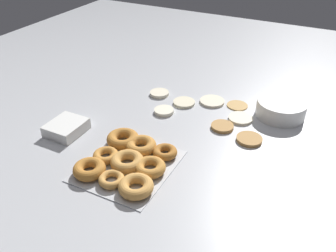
% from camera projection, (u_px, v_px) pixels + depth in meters
% --- Properties ---
extents(ground_plane, '(3.00, 3.00, 0.00)m').
position_uv_depth(ground_plane, '(187.00, 125.00, 1.39)').
color(ground_plane, '#B2B5BA').
extents(pancake_0, '(0.09, 0.09, 0.01)m').
position_uv_depth(pancake_0, '(184.00, 102.00, 1.53)').
color(pancake_0, beige).
rests_on(pancake_0, ground_plane).
extents(pancake_1, '(0.09, 0.09, 0.01)m').
position_uv_depth(pancake_1, '(249.00, 139.00, 1.29)').
color(pancake_1, '#B27F42').
rests_on(pancake_1, ground_plane).
extents(pancake_2, '(0.09, 0.09, 0.01)m').
position_uv_depth(pancake_2, '(222.00, 127.00, 1.36)').
color(pancake_2, '#B27F42').
rests_on(pancake_2, ground_plane).
extents(pancake_3, '(0.08, 0.08, 0.01)m').
position_uv_depth(pancake_3, '(159.00, 93.00, 1.59)').
color(pancake_3, beige).
rests_on(pancake_3, ground_plane).
extents(pancake_4, '(0.10, 0.10, 0.01)m').
position_uv_depth(pancake_4, '(241.00, 118.00, 1.42)').
color(pancake_4, silver).
rests_on(pancake_4, ground_plane).
extents(pancake_5, '(0.11, 0.11, 0.01)m').
position_uv_depth(pancake_5, '(212.00, 101.00, 1.53)').
color(pancake_5, beige).
rests_on(pancake_5, ground_plane).
extents(pancake_6, '(0.09, 0.09, 0.01)m').
position_uv_depth(pancake_6, '(237.00, 105.00, 1.51)').
color(pancake_6, tan).
rests_on(pancake_6, ground_plane).
extents(pancake_7, '(0.08, 0.08, 0.01)m').
position_uv_depth(pancake_7, '(164.00, 111.00, 1.46)').
color(pancake_7, silver).
rests_on(pancake_7, ground_plane).
extents(donut_tray, '(0.29, 0.32, 0.04)m').
position_uv_depth(donut_tray, '(128.00, 160.00, 1.17)').
color(donut_tray, silver).
rests_on(donut_tray, ground_plane).
extents(batter_bowl, '(0.20, 0.20, 0.07)m').
position_uv_depth(batter_bowl, '(281.00, 108.00, 1.43)').
color(batter_bowl, white).
rests_on(batter_bowl, ground_plane).
extents(container_stack, '(0.12, 0.14, 0.04)m').
position_uv_depth(container_stack, '(66.00, 128.00, 1.33)').
color(container_stack, white).
rests_on(container_stack, ground_plane).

